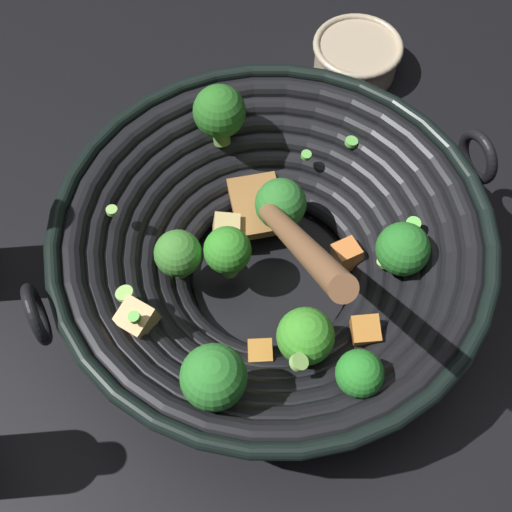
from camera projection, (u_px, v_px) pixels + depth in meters
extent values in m
plane|color=black|center=(270.00, 280.00, 0.66)|extent=(4.00, 4.00, 0.00)
cylinder|color=black|center=(270.00, 278.00, 0.66)|extent=(0.15, 0.15, 0.01)
torus|color=black|center=(271.00, 270.00, 0.65)|extent=(0.21, 0.21, 0.02)
torus|color=black|center=(271.00, 265.00, 0.64)|extent=(0.24, 0.24, 0.02)
torus|color=black|center=(271.00, 260.00, 0.63)|extent=(0.26, 0.26, 0.02)
torus|color=black|center=(271.00, 254.00, 0.62)|extent=(0.29, 0.29, 0.02)
torus|color=black|center=(272.00, 249.00, 0.61)|extent=(0.32, 0.32, 0.02)
torus|color=black|center=(272.00, 243.00, 0.60)|extent=(0.35, 0.35, 0.02)
torus|color=black|center=(272.00, 237.00, 0.59)|extent=(0.38, 0.38, 0.02)
torus|color=black|center=(272.00, 230.00, 0.58)|extent=(0.40, 0.40, 0.01)
torus|color=black|center=(478.00, 157.00, 0.62)|extent=(0.05, 0.02, 0.05)
torus|color=black|center=(37.00, 314.00, 0.54)|extent=(0.05, 0.02, 0.05)
cylinder|color=#72B23F|center=(181.00, 267.00, 0.63)|extent=(0.02, 0.02, 0.02)
sphere|color=#418631|center=(178.00, 253.00, 0.60)|extent=(0.04, 0.04, 0.04)
cylinder|color=#699445|center=(221.00, 134.00, 0.66)|extent=(0.02, 0.02, 0.03)
sphere|color=#2B7024|center=(219.00, 111.00, 0.63)|extent=(0.05, 0.05, 0.05)
cylinder|color=#6D9F42|center=(298.00, 351.00, 0.58)|extent=(0.03, 0.03, 0.02)
sphere|color=green|center=(300.00, 338.00, 0.56)|extent=(0.05, 0.05, 0.05)
cylinder|color=#709E44|center=(397.00, 264.00, 0.61)|extent=(0.03, 0.03, 0.01)
sphere|color=#287829|center=(403.00, 249.00, 0.59)|extent=(0.05, 0.05, 0.05)
cylinder|color=#589B3B|center=(280.00, 220.00, 0.66)|extent=(0.02, 0.02, 0.02)
sphere|color=#2F792E|center=(281.00, 204.00, 0.63)|extent=(0.05, 0.05, 0.05)
cylinder|color=#78A852|center=(356.00, 383.00, 0.54)|extent=(0.02, 0.02, 0.02)
sphere|color=#2A882B|center=(360.00, 373.00, 0.52)|extent=(0.04, 0.04, 0.04)
cylinder|color=#76A848|center=(229.00, 266.00, 0.63)|extent=(0.02, 0.02, 0.02)
sphere|color=#369029|center=(228.00, 250.00, 0.60)|extent=(0.04, 0.04, 0.04)
cylinder|color=#8AB04A|center=(216.00, 390.00, 0.52)|extent=(0.03, 0.03, 0.02)
sphere|color=#2E812E|center=(214.00, 377.00, 0.50)|extent=(0.05, 0.05, 0.05)
cube|color=#EBB575|center=(137.00, 319.00, 0.56)|extent=(0.04, 0.04, 0.03)
cube|color=#BD742D|center=(365.00, 331.00, 0.57)|extent=(0.03, 0.03, 0.03)
cube|color=#D7BD76|center=(226.00, 230.00, 0.65)|extent=(0.03, 0.03, 0.03)
cube|color=#BE7A2E|center=(261.00, 354.00, 0.59)|extent=(0.03, 0.03, 0.02)
cube|color=orange|center=(347.00, 255.00, 0.64)|extent=(0.03, 0.03, 0.03)
cylinder|color=#6BC651|center=(135.00, 317.00, 0.54)|extent=(0.01, 0.01, 0.01)
cylinder|color=#99D166|center=(112.00, 211.00, 0.60)|extent=(0.01, 0.01, 0.00)
cylinder|color=#99D166|center=(125.00, 293.00, 0.56)|extent=(0.02, 0.02, 0.01)
cylinder|color=#6BC651|center=(306.00, 155.00, 0.65)|extent=(0.01, 0.01, 0.01)
cylinder|color=#6BC651|center=(351.00, 142.00, 0.66)|extent=(0.02, 0.02, 0.01)
cylinder|color=#99D166|center=(384.00, 262.00, 0.61)|extent=(0.02, 0.02, 0.01)
cylinder|color=#99D166|center=(299.00, 362.00, 0.53)|extent=(0.02, 0.02, 0.01)
cylinder|color=#6BC651|center=(413.00, 224.00, 0.60)|extent=(0.02, 0.02, 0.01)
cube|color=#9E6B38|center=(257.00, 206.00, 0.66)|extent=(0.07, 0.06, 0.01)
cylinder|color=#956440|center=(289.00, 241.00, 0.50)|extent=(0.20, 0.04, 0.21)
cylinder|color=tan|center=(356.00, 58.00, 0.79)|extent=(0.10, 0.10, 0.04)
torus|color=tan|center=(358.00, 46.00, 0.77)|extent=(0.11, 0.11, 0.01)
cylinder|color=#56B247|center=(348.00, 55.00, 0.79)|extent=(0.02, 0.02, 0.01)
cylinder|color=#56B247|center=(371.00, 58.00, 0.79)|extent=(0.01, 0.01, 0.01)
cylinder|color=#6BC651|center=(349.00, 46.00, 0.80)|extent=(0.02, 0.02, 0.01)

